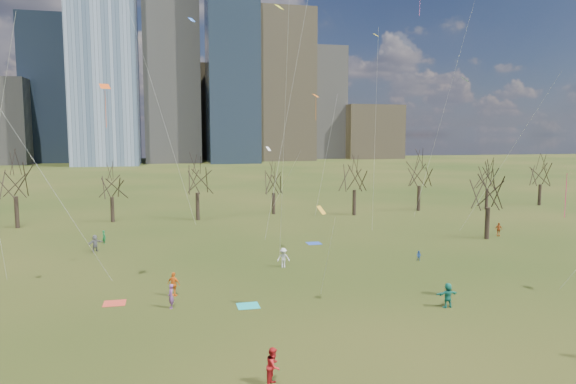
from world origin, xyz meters
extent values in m
plane|color=black|center=(0.00, 0.00, 0.00)|extent=(500.00, 500.00, 0.00)
cube|color=slate|center=(-35.00, 190.00, 59.00)|extent=(26.00, 26.00, 118.00)
cube|color=slate|center=(-8.00, 205.00, 47.50)|extent=(24.00, 24.00, 95.00)
cube|color=#384C66|center=(18.00, 195.00, 52.50)|extent=(22.00, 22.00, 105.00)
cube|color=#726347|center=(45.00, 215.00, 36.00)|extent=(28.00, 28.00, 72.00)
cube|color=#384C66|center=(-60.00, 220.00, 32.50)|extent=(25.00, 25.00, 65.00)
cube|color=slate|center=(70.00, 230.00, 29.00)|extent=(22.00, 22.00, 58.00)
cube|color=#726347|center=(5.00, 240.00, 24.00)|extent=(30.00, 30.00, 48.00)
cube|color=#726347|center=(95.00, 225.00, 14.00)|extent=(30.00, 28.00, 28.00)
cylinder|color=black|center=(-31.00, 39.00, 2.14)|extent=(0.55, 0.55, 4.28)
cylinder|color=black|center=(-19.00, 41.00, 1.80)|extent=(0.52, 0.52, 3.60)
cylinder|color=black|center=(-7.00, 40.00, 2.02)|extent=(0.54, 0.54, 4.05)
cylinder|color=black|center=(5.00, 43.00, 1.69)|extent=(0.51, 0.51, 3.38)
cylinder|color=black|center=(17.00, 39.00, 1.98)|extent=(0.54, 0.54, 3.96)
cylinder|color=black|center=(29.00, 41.00, 2.07)|extent=(0.54, 0.54, 4.14)
cylinder|color=black|center=(41.00, 40.00, 1.75)|extent=(0.52, 0.52, 3.51)
cylinder|color=black|center=(53.00, 42.00, 1.87)|extent=(0.53, 0.53, 3.74)
cylinder|color=black|center=(26.00, 18.00, 1.91)|extent=(0.53, 0.53, 3.83)
cube|color=teal|center=(-5.72, 0.51, 0.01)|extent=(1.60, 1.50, 0.03)
cube|color=#2443A8|center=(5.03, 20.30, 0.01)|extent=(1.60, 1.50, 0.03)
cube|color=red|center=(-15.30, 3.36, 0.01)|extent=(1.60, 1.50, 0.03)
imported|color=red|center=(-6.33, -11.52, 0.96)|extent=(1.08, 1.17, 1.92)
imported|color=orange|center=(-10.96, 4.12, 0.95)|extent=(1.17, 1.02, 1.89)
imported|color=#1C806A|center=(8.31, -3.14, 0.91)|extent=(1.71, 0.62, 1.82)
imported|color=#8A4C98|center=(-11.21, 1.33, 0.88)|extent=(0.50, 0.69, 1.76)
imported|color=#244C9E|center=(12.91, 10.02, 0.50)|extent=(0.60, 0.62, 1.00)
imported|color=silver|center=(-0.76, 10.65, 0.92)|extent=(1.27, 0.84, 1.84)
imported|color=#B14A19|center=(28.48, 19.24, 0.83)|extent=(1.03, 0.57, 1.67)
imported|color=slate|center=(-18.95, 21.74, 0.91)|extent=(1.67, 1.43, 1.82)
imported|color=#1C7F3C|center=(-18.49, 25.79, 0.77)|extent=(0.61, 0.67, 1.54)
plane|color=#E85013|center=(-15.51, 4.54, 15.98)|extent=(1.20, 1.14, 0.43)
cylinder|color=silver|center=(-18.80, 1.81, 8.69)|extent=(6.59, 5.49, 14.58)
cylinder|color=#E85013|center=(-15.51, 4.54, 14.33)|extent=(0.04, 0.04, 2.70)
plane|color=#FBF727|center=(-1.51, 8.94, 23.39)|extent=(1.07, 1.05, 0.48)
cylinder|color=silver|center=(-2.01, 4.85, 12.39)|extent=(1.03, 8.20, 21.99)
plane|color=#F71B69|center=(16.24, -4.96, 10.06)|extent=(1.20, 1.25, 0.79)
cylinder|color=#F71B69|center=(16.24, -4.96, 8.17)|extent=(0.04, 0.04, 3.15)
cylinder|color=silver|center=(1.23, 14.87, 17.86)|extent=(5.17, 4.17, 32.93)
plane|color=#28B15F|center=(21.55, 16.74, 18.60)|extent=(1.15, 1.19, 0.54)
cylinder|color=silver|center=(23.74, 12.00, 10.00)|extent=(4.41, 9.50, 17.20)
plane|color=blue|center=(-7.94, 28.20, 26.08)|extent=(1.15, 1.10, 0.54)
cylinder|color=silver|center=(-11.40, 25.21, 13.74)|extent=(6.94, 6.01, 24.68)
plane|color=orange|center=(8.56, 31.84, 17.71)|extent=(1.26, 1.26, 0.47)
cylinder|color=silver|center=(9.51, 30.07, 9.55)|extent=(1.92, 3.56, 16.31)
cylinder|color=orange|center=(8.56, 31.84, 15.92)|extent=(0.04, 0.04, 3.00)
plane|color=gold|center=(-0.99, -2.13, 7.31)|extent=(0.87, 0.86, 0.55)
cylinder|color=silver|center=(-1.04, -3.77, 4.36)|extent=(0.11, 3.29, 5.92)
cylinder|color=silver|center=(23.16, 23.71, 15.93)|extent=(3.74, 7.72, 29.07)
cylinder|color=#FD5DB8|center=(21.30, 27.56, 29.02)|extent=(0.04, 0.04, 2.40)
plane|color=white|center=(2.27, 33.19, 10.58)|extent=(0.96, 0.92, 0.57)
cylinder|color=silver|center=(3.44, 28.90, 5.99)|extent=(2.34, 8.59, 9.19)
plane|color=yellow|center=(11.86, 19.50, 23.57)|extent=(0.92, 0.91, 0.39)
cylinder|color=silver|center=(11.15, 17.47, 12.49)|extent=(1.44, 4.08, 22.17)
camera|label=1|loc=(-11.26, -35.52, 12.45)|focal=32.00mm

